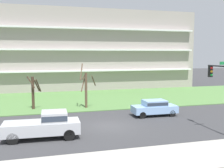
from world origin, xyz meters
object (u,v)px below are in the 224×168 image
tree_left (34,91)px  pickup_silver_center_left (45,125)px  tree_center (86,88)px  sedan_blue_near_left (154,107)px

tree_left → pickup_silver_center_left: 10.80m
pickup_silver_center_left → tree_center: bearing=66.9°
sedan_blue_near_left → pickup_silver_center_left: (-10.62, -4.51, 0.14)m
sedan_blue_near_left → pickup_silver_center_left: size_ratio=0.81×
tree_center → sedan_blue_near_left: size_ratio=1.14×
tree_left → sedan_blue_near_left: 13.17m
tree_left → pickup_silver_center_left: bearing=-85.0°
tree_center → pickup_silver_center_left: bearing=-115.4°
tree_left → tree_center: size_ratio=0.74×
sedan_blue_near_left → pickup_silver_center_left: bearing=24.3°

